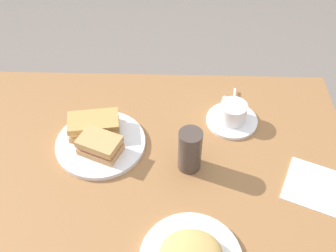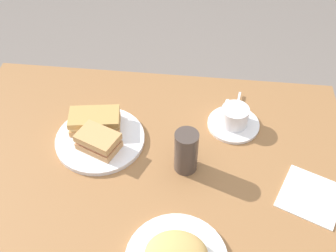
{
  "view_description": "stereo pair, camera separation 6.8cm",
  "coord_description": "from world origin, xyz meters",
  "px_view_note": "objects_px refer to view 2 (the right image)",
  "views": [
    {
      "loc": [
        -0.07,
        0.68,
        1.66
      ],
      "look_at": [
        -0.05,
        -0.15,
        0.79
      ],
      "focal_mm": 44.04,
      "sensor_mm": 36.0,
      "label": 1
    },
    {
      "loc": [
        -0.14,
        0.68,
        1.66
      ],
      "look_at": [
        -0.05,
        -0.15,
        0.79
      ],
      "focal_mm": 44.04,
      "sensor_mm": 36.0,
      "label": 2
    }
  ],
  "objects_px": {
    "sandwich_front": "(98,141)",
    "sandwich_back": "(95,121)",
    "coffee_cup": "(235,115)",
    "spoon": "(237,106)",
    "drinking_glass": "(186,151)",
    "sandwich_plate": "(100,139)",
    "dining_table": "(146,194)",
    "napkin": "(311,196)",
    "coffee_saucer": "(233,124)"
  },
  "relations": [
    {
      "from": "napkin",
      "to": "coffee_cup",
      "type": "bearing_deg",
      "value": -49.83
    },
    {
      "from": "sandwich_back",
      "to": "spoon",
      "type": "height_order",
      "value": "sandwich_back"
    },
    {
      "from": "sandwich_front",
      "to": "drinking_glass",
      "type": "relative_size",
      "value": 1.02
    },
    {
      "from": "coffee_saucer",
      "to": "drinking_glass",
      "type": "height_order",
      "value": "drinking_glass"
    },
    {
      "from": "spoon",
      "to": "coffee_cup",
      "type": "bearing_deg",
      "value": 80.93
    },
    {
      "from": "coffee_cup",
      "to": "drinking_glass",
      "type": "bearing_deg",
      "value": 53.48
    },
    {
      "from": "coffee_saucer",
      "to": "drinking_glass",
      "type": "bearing_deg",
      "value": 53.1
    },
    {
      "from": "spoon",
      "to": "sandwich_plate",
      "type": "bearing_deg",
      "value": 24.58
    },
    {
      "from": "coffee_saucer",
      "to": "coffee_cup",
      "type": "relative_size",
      "value": 1.49
    },
    {
      "from": "sandwich_front",
      "to": "napkin",
      "type": "xyz_separation_m",
      "value": [
        -0.58,
        0.09,
        -0.04
      ]
    },
    {
      "from": "sandwich_front",
      "to": "napkin",
      "type": "distance_m",
      "value": 0.59
    },
    {
      "from": "coffee_saucer",
      "to": "dining_table",
      "type": "bearing_deg",
      "value": 40.05
    },
    {
      "from": "dining_table",
      "to": "drinking_glass",
      "type": "distance_m",
      "value": 0.21
    },
    {
      "from": "coffee_cup",
      "to": "drinking_glass",
      "type": "distance_m",
      "value": 0.22
    },
    {
      "from": "dining_table",
      "to": "napkin",
      "type": "xyz_separation_m",
      "value": [
        -0.44,
        0.03,
        0.11
      ]
    },
    {
      "from": "spoon",
      "to": "drinking_glass",
      "type": "bearing_deg",
      "value": 60.34
    },
    {
      "from": "sandwich_front",
      "to": "drinking_glass",
      "type": "distance_m",
      "value": 0.25
    },
    {
      "from": "sandwich_front",
      "to": "drinking_glass",
      "type": "bearing_deg",
      "value": 172.64
    },
    {
      "from": "dining_table",
      "to": "napkin",
      "type": "bearing_deg",
      "value": 175.69
    },
    {
      "from": "sandwich_plate",
      "to": "napkin",
      "type": "bearing_deg",
      "value": 167.5
    },
    {
      "from": "dining_table",
      "to": "coffee_saucer",
      "type": "height_order",
      "value": "coffee_saucer"
    },
    {
      "from": "sandwich_front",
      "to": "coffee_cup",
      "type": "height_order",
      "value": "coffee_cup"
    },
    {
      "from": "sandwich_front",
      "to": "sandwich_back",
      "type": "relative_size",
      "value": 0.85
    },
    {
      "from": "sandwich_plate",
      "to": "spoon",
      "type": "relative_size",
      "value": 2.61
    },
    {
      "from": "dining_table",
      "to": "drinking_glass",
      "type": "relative_size",
      "value": 8.73
    },
    {
      "from": "sandwich_plate",
      "to": "sandwich_back",
      "type": "relative_size",
      "value": 1.64
    },
    {
      "from": "dining_table",
      "to": "drinking_glass",
      "type": "bearing_deg",
      "value": -165.62
    },
    {
      "from": "sandwich_plate",
      "to": "spoon",
      "type": "distance_m",
      "value": 0.44
    },
    {
      "from": "napkin",
      "to": "sandwich_front",
      "type": "bearing_deg",
      "value": -9.18
    },
    {
      "from": "coffee_cup",
      "to": "spoon",
      "type": "xyz_separation_m",
      "value": [
        -0.01,
        -0.07,
        -0.03
      ]
    },
    {
      "from": "dining_table",
      "to": "coffee_cup",
      "type": "relative_size",
      "value": 10.9
    },
    {
      "from": "dining_table",
      "to": "sandwich_front",
      "type": "bearing_deg",
      "value": -23.71
    },
    {
      "from": "sandwich_plate",
      "to": "sandwich_back",
      "type": "xyz_separation_m",
      "value": [
        0.02,
        -0.04,
        0.03
      ]
    },
    {
      "from": "sandwich_plate",
      "to": "coffee_cup",
      "type": "distance_m",
      "value": 0.4
    },
    {
      "from": "spoon",
      "to": "napkin",
      "type": "relative_size",
      "value": 0.66
    },
    {
      "from": "coffee_cup",
      "to": "napkin",
      "type": "bearing_deg",
      "value": 130.17
    },
    {
      "from": "coffee_saucer",
      "to": "sandwich_front",
      "type": "bearing_deg",
      "value": 20.65
    },
    {
      "from": "coffee_cup",
      "to": "drinking_glass",
      "type": "xyz_separation_m",
      "value": [
        0.13,
        0.18,
        0.02
      ]
    },
    {
      "from": "sandwich_back",
      "to": "napkin",
      "type": "distance_m",
      "value": 0.63
    },
    {
      "from": "sandwich_back",
      "to": "coffee_cup",
      "type": "height_order",
      "value": "coffee_cup"
    },
    {
      "from": "sandwich_back",
      "to": "dining_table",
      "type": "bearing_deg",
      "value": 139.93
    },
    {
      "from": "dining_table",
      "to": "spoon",
      "type": "height_order",
      "value": "spoon"
    },
    {
      "from": "sandwich_plate",
      "to": "coffee_saucer",
      "type": "xyz_separation_m",
      "value": [
        -0.39,
        -0.11,
        -0.0
      ]
    },
    {
      "from": "coffee_cup",
      "to": "spoon",
      "type": "height_order",
      "value": "coffee_cup"
    },
    {
      "from": "sandwich_plate",
      "to": "drinking_glass",
      "type": "distance_m",
      "value": 0.27
    },
    {
      "from": "sandwich_front",
      "to": "spoon",
      "type": "bearing_deg",
      "value": -150.8
    },
    {
      "from": "dining_table",
      "to": "napkin",
      "type": "height_order",
      "value": "napkin"
    },
    {
      "from": "sandwich_plate",
      "to": "drinking_glass",
      "type": "relative_size",
      "value": 1.98
    },
    {
      "from": "sandwich_front",
      "to": "sandwich_back",
      "type": "distance_m",
      "value": 0.09
    },
    {
      "from": "napkin",
      "to": "drinking_glass",
      "type": "height_order",
      "value": "drinking_glass"
    }
  ]
}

